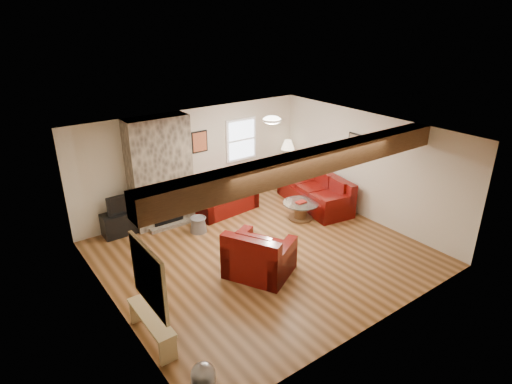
# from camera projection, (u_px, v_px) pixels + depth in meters

# --- Properties ---
(room) EXTENTS (8.00, 8.00, 8.00)m
(room) POSITION_uv_depth(u_px,v_px,m) (263.00, 198.00, 8.24)
(room) COLOR #583517
(room) RESTS_ON ground
(floor) EXTENTS (6.00, 6.00, 0.00)m
(floor) POSITION_uv_depth(u_px,v_px,m) (263.00, 254.00, 8.73)
(floor) COLOR #583517
(floor) RESTS_ON ground
(oak_beam) EXTENTS (6.00, 0.36, 0.38)m
(oak_beam) POSITION_uv_depth(u_px,v_px,m) (310.00, 163.00, 6.90)
(oak_beam) COLOR #361F10
(oak_beam) RESTS_ON room
(chimney_breast) EXTENTS (1.40, 0.67, 2.50)m
(chimney_breast) POSITION_uv_depth(u_px,v_px,m) (160.00, 173.00, 9.55)
(chimney_breast) COLOR #3C352E
(chimney_breast) RESTS_ON floor
(back_window) EXTENTS (0.90, 0.08, 1.10)m
(back_window) POSITION_uv_depth(u_px,v_px,m) (241.00, 140.00, 10.87)
(back_window) COLOR white
(back_window) RESTS_ON room
(hatch_window) EXTENTS (0.08, 1.00, 0.90)m
(hatch_window) POSITION_uv_depth(u_px,v_px,m) (149.00, 277.00, 5.43)
(hatch_window) COLOR tan
(hatch_window) RESTS_ON room
(ceiling_dome) EXTENTS (0.40, 0.40, 0.18)m
(ceiling_dome) POSITION_uv_depth(u_px,v_px,m) (272.00, 121.00, 8.93)
(ceiling_dome) COLOR beige
(ceiling_dome) RESTS_ON room
(artwork_back) EXTENTS (0.42, 0.06, 0.52)m
(artwork_back) POSITION_uv_depth(u_px,v_px,m) (200.00, 142.00, 10.16)
(artwork_back) COLOR black
(artwork_back) RESTS_ON room
(artwork_right) EXTENTS (0.06, 0.55, 0.42)m
(artwork_right) POSITION_uv_depth(u_px,v_px,m) (357.00, 143.00, 9.88)
(artwork_right) COLOR black
(artwork_right) RESTS_ON room
(sofa_three) EXTENTS (1.25, 2.29, 0.84)m
(sofa_three) POSITION_uv_depth(u_px,v_px,m) (315.00, 190.00, 10.75)
(sofa_three) COLOR #450405
(sofa_three) RESTS_ON floor
(loveseat) EXTENTS (1.63, 1.03, 0.83)m
(loveseat) POSITION_uv_depth(u_px,v_px,m) (223.00, 195.00, 10.47)
(loveseat) COLOR #450405
(loveseat) RESTS_ON floor
(armchair_red) EXTENTS (1.40, 1.46, 0.91)m
(armchair_red) POSITION_uv_depth(u_px,v_px,m) (260.00, 251.00, 7.93)
(armchair_red) COLOR #450405
(armchair_red) RESTS_ON floor
(coffee_table) EXTENTS (0.85, 0.85, 0.45)m
(coffee_table) POSITION_uv_depth(u_px,v_px,m) (301.00, 211.00, 10.12)
(coffee_table) COLOR #4A2917
(coffee_table) RESTS_ON floor
(tv_cabinet) EXTENTS (1.02, 0.41, 0.51)m
(tv_cabinet) POSITION_uv_depth(u_px,v_px,m) (126.00, 222.00, 9.47)
(tv_cabinet) COLOR black
(tv_cabinet) RESTS_ON floor
(television) EXTENTS (0.77, 0.10, 0.44)m
(television) POSITION_uv_depth(u_px,v_px,m) (123.00, 202.00, 9.28)
(television) COLOR black
(television) RESTS_ON tv_cabinet
(floor_lamp) EXTENTS (0.36, 0.36, 1.41)m
(floor_lamp) POSITION_uv_depth(u_px,v_px,m) (288.00, 147.00, 11.42)
(floor_lamp) COLOR tan
(floor_lamp) RESTS_ON floor
(pine_bench) EXTENTS (0.28, 1.19, 0.44)m
(pine_bench) POSITION_uv_depth(u_px,v_px,m) (152.00, 328.00, 6.35)
(pine_bench) COLOR tan
(pine_bench) RESTS_ON floor
(coal_bucket) EXTENTS (0.38, 0.38, 0.35)m
(coal_bucket) POSITION_uv_depth(u_px,v_px,m) (198.00, 224.00, 9.53)
(coal_bucket) COLOR gray
(coal_bucket) RESTS_ON floor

